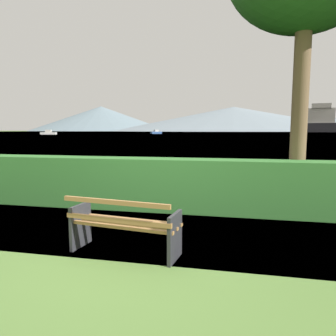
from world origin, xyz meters
The scene contains 7 objects.
ground_plane centered at (0.00, 0.00, 0.00)m, with size 1400.00×1400.00×0.00m, color #567A38.
water_surface centered at (0.00, 309.66, 0.00)m, with size 620.00×620.00×0.00m, color #7A99A8.
park_bench centered at (-0.01, -0.06, 0.42)m, with size 1.70×0.79×0.87m.
hedge_row centered at (0.00, 2.61, 0.59)m, with size 9.38×0.71×1.18m, color #387A33.
fishing_boat_near centered at (-35.41, 143.40, 0.71)m, with size 5.28×5.37×1.99m.
tender_far centered at (-72.65, 111.20, 0.69)m, with size 6.48×3.14×1.96m.
distant_hills centered at (20.97, 545.02, 22.11)m, with size 756.18×418.22×48.46m.
Camera 1 is at (1.54, -4.26, 1.82)m, focal length 33.43 mm.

